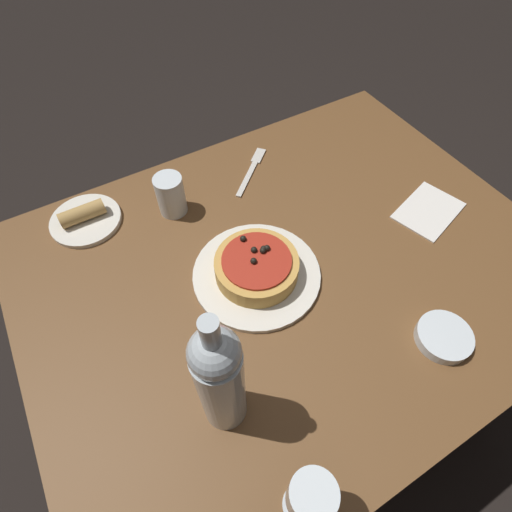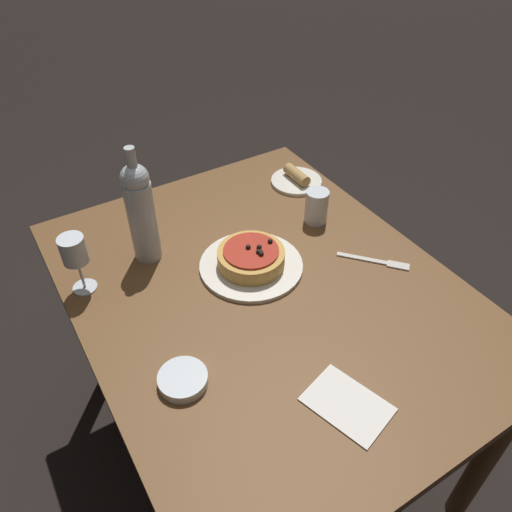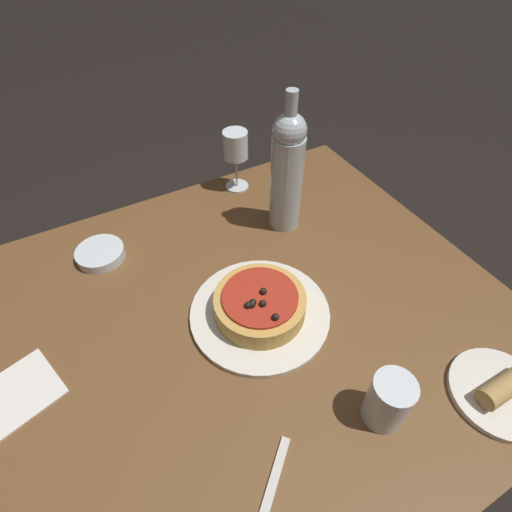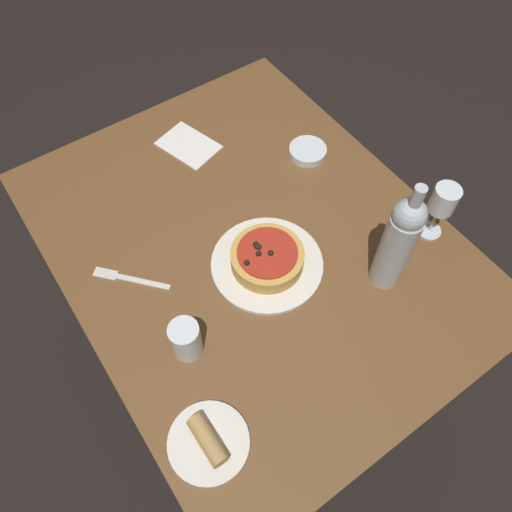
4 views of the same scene
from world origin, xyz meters
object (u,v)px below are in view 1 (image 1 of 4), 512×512
Objects in this scene: dinner_plate at (257,274)px; pizza at (257,266)px; wine_glass at (311,497)px; dining_table at (289,286)px; side_bowl at (444,337)px; side_plate at (85,218)px; water_cup at (171,195)px; wine_bottle at (220,379)px; fork at (252,168)px.

pizza is at bearing 55.91° from dinner_plate.
dining_table is at bearing 58.57° from wine_glass.
dining_table is 0.36m from side_bowl.
dinner_plate is at bearing 173.14° from dining_table.
wine_glass reaches higher than side_plate.
water_cup is 0.61× the size of side_plate.
water_cup is (-0.17, 0.29, 0.15)m from dining_table.
wine_bottle is (-0.28, -0.21, 0.25)m from dining_table.
side_plate is (-0.09, 0.57, -0.14)m from wine_bottle.
dining_table is at bearing -59.82° from water_cup.
wine_bottle is at bearing -143.25° from dining_table.
side_plate reaches higher than side_bowl.
side_plate is at bearing 98.96° from wine_bottle.
water_cup is at bearing 120.18° from dining_table.
wine_glass reaches higher than dinner_plate.
dining_table is 0.14m from dinner_plate.
wine_glass is 0.78m from side_plate.
side_bowl is at bearing -51.83° from side_plate.
pizza reaches higher than side_bowl.
wine_glass reaches higher than side_bowl.
dining_table is at bearing -44.15° from side_plate.
fork is at bearing 61.65° from dinner_plate.
wine_bottle is at bearing -165.67° from fork.
dining_table is at bearing -6.99° from pizza.
pizza is 0.29m from water_cup.
wine_bottle reaches higher than pizza.
pizza is 0.45m from wine_glass.
dinner_plate is 0.35m from fork.
water_cup is at bearing -19.46° from side_plate.
wine_bottle reaches higher than wine_glass.
wine_glass is at bearing -80.72° from side_plate.
dinner_plate is at bearing 69.09° from wine_glass.
wine_bottle is 3.24× the size of water_cup.
dining_table is 6.52× the size of pizza.
dinner_plate is 1.69× the size of wine_glass.
pizza is 0.31m from wine_bottle.
wine_glass is at bearing -155.72° from fork.
dining_table is at bearing 116.67° from side_bowl.
fork is at bearing 76.16° from dining_table.
fork reaches higher than dining_table.
dinner_plate is 0.40m from side_bowl.
pizza is 0.54× the size of wine_bottle.
pizza reaches higher than dining_table.
wine_glass reaches higher than pizza.
fork is at bearing -5.01° from side_plate.
water_cup reaches higher than pizza.
side_plate is at bearing 133.48° from fork.
side_bowl is (0.32, -0.60, -0.04)m from water_cup.
water_cup is 0.22m from side_plate.
water_cup is 0.64× the size of fork.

